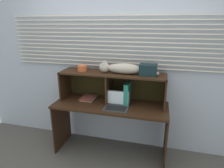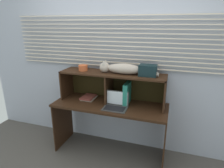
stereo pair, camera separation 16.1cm
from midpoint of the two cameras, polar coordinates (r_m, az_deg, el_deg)
ground_plane at (r=2.77m, az=-0.49°, el=-22.31°), size 4.40×4.40×0.00m
back_panel_with_blinds at (r=2.70m, az=3.20°, el=6.48°), size 4.40×0.08×2.50m
desk at (r=2.62m, az=1.11°, el=-8.93°), size 1.52×0.56×0.75m
hutch_shelf_unit at (r=2.58m, az=1.92°, el=0.99°), size 1.41×0.35×0.41m
cat at (r=2.47m, az=4.55°, el=4.63°), size 0.77×0.15×0.17m
laptop at (r=2.44m, az=3.01°, el=-6.17°), size 0.30×0.21×0.21m
binder_upright at (r=2.54m, az=6.34°, el=-2.83°), size 0.06×0.23×0.29m
book_stack at (r=2.75m, az=-5.34°, el=-4.04°), size 0.18×0.25×0.03m
small_basket at (r=2.65m, az=-6.95°, el=4.82°), size 0.13×0.13×0.08m
storage_box at (r=2.41m, az=12.60°, el=3.99°), size 0.22×0.15×0.14m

